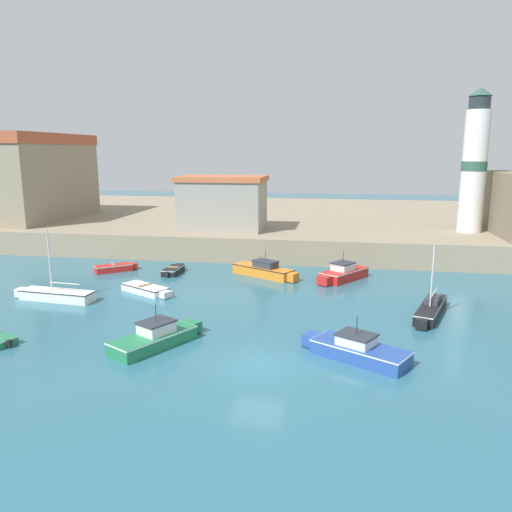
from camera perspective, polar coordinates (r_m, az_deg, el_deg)
ground_plane at (r=24.40m, az=0.18°, el=-12.32°), size 200.00×200.00×0.00m
quay_seawall at (r=63.86m, az=6.35°, el=3.85°), size 120.00×40.00×2.31m
motorboat_orange_0 at (r=40.60m, az=0.97°, el=-1.64°), size 5.80×3.99×2.24m
motorboat_blue_1 at (r=25.38m, az=11.42°, el=-10.41°), size 5.49×3.95×2.17m
dinghy_black_2 at (r=42.25m, az=-9.40°, el=-1.58°), size 1.23×3.38×0.60m
motorboat_green_3 at (r=26.93m, az=-11.34°, el=-9.04°), size 3.87×5.43×2.25m
sailboat_white_4 at (r=36.89m, az=-21.93°, el=-4.11°), size 5.90×1.87×4.90m
dinghy_red_5 at (r=44.02m, az=-15.84°, el=-1.29°), size 3.33×2.94×0.66m
sailboat_black_6 at (r=32.96m, az=19.34°, el=-5.70°), size 2.84×5.95×4.47m
motorboat_red_7 at (r=40.11m, az=9.89°, el=-1.96°), size 4.05×4.98×2.33m
dinghy_white_9 at (r=36.82m, az=-12.43°, el=-3.70°), size 4.40×3.10×0.60m
church at (r=64.10m, az=-25.66°, el=8.83°), size 13.81×16.17×16.82m
lighthouse at (r=52.36m, az=23.69°, el=9.65°), size 2.32×2.32×13.48m
harbor_shed_mid_row at (r=50.16m, az=-3.81°, el=6.11°), size 8.49×5.82×5.30m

